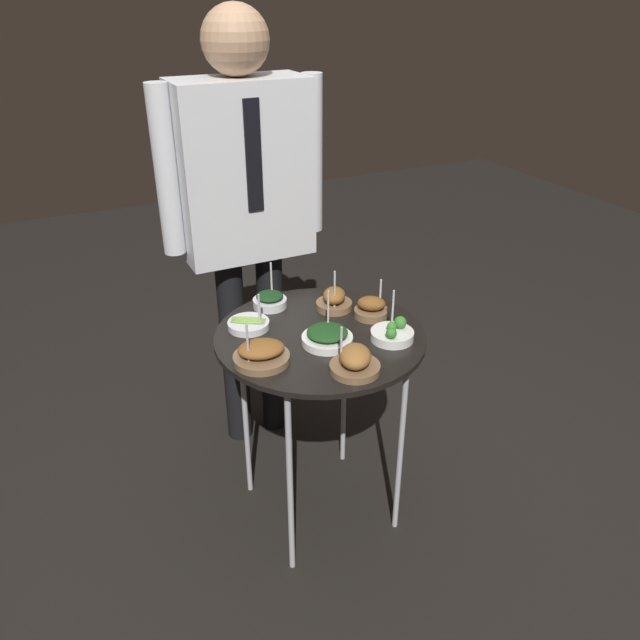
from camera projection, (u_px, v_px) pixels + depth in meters
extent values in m
plane|color=black|center=(320.00, 506.00, 2.37)|extent=(8.00, 8.00, 0.00)
cylinder|color=black|center=(320.00, 336.00, 2.02)|extent=(0.68, 0.68, 0.02)
cylinder|color=#B7B7BC|center=(401.00, 447.00, 2.12)|extent=(0.02, 0.02, 0.74)
cylinder|color=#B7B7BC|center=(290.00, 484.00, 1.96)|extent=(0.02, 0.02, 0.74)
cylinder|color=#B7B7BC|center=(344.00, 385.00, 2.44)|extent=(0.02, 0.02, 0.74)
cylinder|color=#B7B7BC|center=(245.00, 413.00, 2.28)|extent=(0.02, 0.02, 0.74)
cylinder|color=brown|center=(334.00, 305.00, 2.16)|extent=(0.13, 0.13, 0.03)
ellipsoid|color=brown|center=(334.00, 295.00, 2.14)|extent=(0.12, 0.13, 0.05)
cylinder|color=silver|center=(335.00, 292.00, 2.10)|extent=(0.01, 0.01, 0.15)
cylinder|color=brown|center=(371.00, 313.00, 2.11)|extent=(0.12, 0.12, 0.03)
ellipsoid|color=brown|center=(371.00, 303.00, 2.09)|extent=(0.12, 0.11, 0.05)
cylinder|color=silver|center=(380.00, 297.00, 2.10)|extent=(0.01, 0.01, 0.13)
cylinder|color=silver|center=(270.00, 303.00, 2.17)|extent=(0.12, 0.12, 0.03)
ellipsoid|color=#143816|center=(270.00, 296.00, 2.16)|extent=(0.09, 0.09, 0.02)
cylinder|color=silver|center=(272.00, 283.00, 2.17)|extent=(0.01, 0.01, 0.15)
cylinder|color=white|center=(327.00, 340.00, 1.95)|extent=(0.16, 0.16, 0.02)
ellipsoid|color=#194219|center=(327.00, 332.00, 1.94)|extent=(0.13, 0.13, 0.03)
cylinder|color=silver|center=(328.00, 314.00, 1.96)|extent=(0.01, 0.01, 0.16)
cylinder|color=silver|center=(249.00, 325.00, 2.04)|extent=(0.14, 0.14, 0.02)
ellipsoid|color=#7AA847|center=(249.00, 318.00, 2.05)|extent=(0.10, 0.07, 0.01)
ellipsoid|color=#7AA847|center=(249.00, 320.00, 2.04)|extent=(0.10, 0.07, 0.01)
ellipsoid|color=#7AA847|center=(248.00, 321.00, 2.03)|extent=(0.10, 0.07, 0.01)
ellipsoid|color=#7AA847|center=(247.00, 323.00, 2.02)|extent=(0.10, 0.07, 0.01)
cylinder|color=silver|center=(259.00, 311.00, 2.02)|extent=(0.01, 0.01, 0.12)
cylinder|color=brown|center=(261.00, 358.00, 1.86)|extent=(0.17, 0.17, 0.02)
ellipsoid|color=brown|center=(261.00, 349.00, 1.84)|extent=(0.16, 0.13, 0.04)
cylinder|color=silver|center=(248.00, 346.00, 1.80)|extent=(0.01, 0.01, 0.14)
cylinder|color=white|center=(392.00, 335.00, 1.97)|extent=(0.14, 0.14, 0.03)
sphere|color=#387F2D|center=(400.00, 322.00, 1.98)|extent=(0.04, 0.04, 0.04)
sphere|color=#387F2D|center=(392.00, 327.00, 1.96)|extent=(0.03, 0.03, 0.03)
sphere|color=#387F2D|center=(391.00, 334.00, 1.92)|extent=(0.03, 0.03, 0.03)
cylinder|color=silver|center=(393.00, 312.00, 1.98)|extent=(0.01, 0.01, 0.15)
cylinder|color=brown|center=(355.00, 368.00, 1.81)|extent=(0.15, 0.15, 0.02)
ellipsoid|color=#93602D|center=(355.00, 356.00, 1.79)|extent=(0.14, 0.15, 0.06)
cylinder|color=silver|center=(341.00, 349.00, 1.79)|extent=(0.01, 0.01, 0.14)
cylinder|color=black|center=(234.00, 351.00, 2.56)|extent=(0.11, 0.11, 0.84)
cylinder|color=black|center=(272.00, 342.00, 2.63)|extent=(0.11, 0.11, 0.84)
cube|color=silver|center=(243.00, 171.00, 2.24)|extent=(0.48, 0.23, 0.63)
cube|color=black|center=(254.00, 157.00, 2.11)|extent=(0.06, 0.01, 0.38)
cylinder|color=silver|center=(166.00, 173.00, 2.12)|extent=(0.08, 0.08, 0.58)
cylinder|color=silver|center=(312.00, 155.00, 2.34)|extent=(0.08, 0.08, 0.58)
sphere|color=tan|center=(235.00, 40.00, 2.04)|extent=(0.23, 0.23, 0.23)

